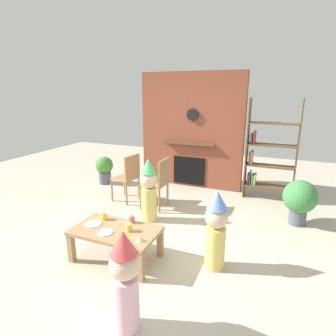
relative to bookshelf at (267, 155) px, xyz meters
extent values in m
plane|color=#BCB29E|center=(-1.33, -2.40, -0.86)|extent=(12.00, 12.00, 0.00)
cube|color=brown|center=(-1.56, 0.20, 0.34)|extent=(2.20, 0.18, 2.40)
cube|color=black|center=(-1.56, 0.10, -0.51)|extent=(0.70, 0.02, 0.60)
cube|color=brown|center=(-1.56, 0.06, 0.09)|extent=(1.10, 0.10, 0.04)
cylinder|color=black|center=(-1.51, 0.08, 0.69)|extent=(0.24, 0.04, 0.24)
cube|color=brown|center=(-0.37, 0.00, 0.09)|extent=(0.02, 0.28, 1.90)
cube|color=brown|center=(0.51, 0.00, 0.09)|extent=(0.02, 0.28, 1.90)
cube|color=brown|center=(0.07, 0.00, -0.61)|extent=(0.86, 0.28, 0.02)
cube|color=brown|center=(0.07, 0.00, -0.21)|extent=(0.86, 0.28, 0.02)
cube|color=brown|center=(0.07, 0.00, 0.19)|extent=(0.86, 0.28, 0.02)
cube|color=brown|center=(0.07, 0.00, 0.59)|extent=(0.86, 0.28, 0.02)
cube|color=#B23333|center=(-0.30, 0.00, -0.50)|extent=(0.03, 0.20, 0.20)
cube|color=#3359A5|center=(-0.27, 0.00, -0.47)|extent=(0.02, 0.20, 0.26)
cube|color=#3F8C4C|center=(-0.22, 0.00, -0.50)|extent=(0.04, 0.20, 0.19)
cube|color=gold|center=(-0.18, 0.00, -0.49)|extent=(0.03, 0.20, 0.21)
cube|color=#8C4C99|center=(-0.31, 0.00, -0.09)|extent=(0.02, 0.20, 0.22)
cube|color=#D87F3F|center=(-0.27, 0.00, -0.07)|extent=(0.04, 0.20, 0.25)
cube|color=#4C4C51|center=(-0.30, 0.00, 0.29)|extent=(0.04, 0.20, 0.19)
cube|color=#B23333|center=(-0.25, 0.00, 0.32)|extent=(0.04, 0.20, 0.23)
cube|color=#9E7A51|center=(-1.52, -2.85, -0.47)|extent=(1.04, 0.61, 0.04)
cube|color=#9E7A51|center=(-1.99, -3.11, -0.68)|extent=(0.07, 0.07, 0.36)
cube|color=#9E7A51|center=(-1.04, -3.11, -0.68)|extent=(0.07, 0.07, 0.36)
cube|color=#9E7A51|center=(-1.99, -2.59, -0.68)|extent=(0.07, 0.07, 0.36)
cube|color=#9E7A51|center=(-1.04, -2.59, -0.68)|extent=(0.07, 0.07, 0.36)
cylinder|color=#E5666B|center=(-1.42, -2.62, -0.41)|extent=(0.07, 0.07, 0.09)
cylinder|color=#F2CC4C|center=(-1.34, -2.83, -0.41)|extent=(0.08, 0.08, 0.10)
cylinder|color=#F2CC4C|center=(-1.80, -2.68, -0.41)|extent=(0.08, 0.08, 0.10)
cylinder|color=white|center=(-1.85, -2.84, -0.45)|extent=(0.21, 0.21, 0.01)
cylinder|color=white|center=(-1.58, -2.97, -0.45)|extent=(0.18, 0.18, 0.01)
cone|color=#EAC68C|center=(-1.11, -2.98, -0.42)|extent=(0.10, 0.10, 0.07)
cube|color=silver|center=(-1.55, -2.70, -0.45)|extent=(0.07, 0.15, 0.01)
cylinder|color=#EAB2C6|center=(-0.86, -3.71, -0.61)|extent=(0.23, 0.23, 0.51)
sphere|color=beige|center=(-0.86, -3.71, -0.22)|extent=(0.26, 0.26, 0.26)
cone|color=#EA4C4C|center=(-0.86, -3.71, -0.02)|extent=(0.24, 0.24, 0.21)
cylinder|color=#E0CC66|center=(-0.36, -2.55, -0.60)|extent=(0.23, 0.23, 0.51)
sphere|color=beige|center=(-0.36, -2.55, -0.21)|extent=(0.27, 0.27, 0.27)
cone|color=#668CE5|center=(-0.36, -2.55, 0.00)|extent=(0.24, 0.24, 0.21)
cylinder|color=#E0CC66|center=(-1.63, -1.72, -0.59)|extent=(0.24, 0.24, 0.55)
sphere|color=beige|center=(-1.63, -1.72, -0.17)|extent=(0.28, 0.28, 0.28)
cone|color=#4CB766|center=(-1.63, -1.72, 0.05)|extent=(0.25, 0.25, 0.23)
cube|color=#9E7A51|center=(-2.42, -1.13, -0.42)|extent=(0.47, 0.47, 0.02)
cube|color=#9E7A51|center=(-2.23, -1.17, -0.18)|extent=(0.10, 0.40, 0.45)
cylinder|color=#9E7A51|center=(-2.56, -0.92, -0.64)|extent=(0.04, 0.04, 0.43)
cylinder|color=#9E7A51|center=(-2.63, -1.28, -0.64)|extent=(0.04, 0.04, 0.43)
cylinder|color=#9E7A51|center=(-2.21, -0.99, -0.64)|extent=(0.04, 0.04, 0.43)
cylinder|color=#9E7A51|center=(-2.27, -1.34, -0.64)|extent=(0.04, 0.04, 0.43)
cube|color=#9E7A51|center=(-1.76, -1.23, -0.42)|extent=(0.40, 0.40, 0.02)
cube|color=#9E7A51|center=(-1.58, -1.24, -0.18)|extent=(0.03, 0.40, 0.45)
cylinder|color=#9E7A51|center=(-1.94, -1.05, -0.64)|extent=(0.04, 0.04, 0.43)
cylinder|color=#9E7A51|center=(-1.95, -1.41, -0.64)|extent=(0.04, 0.04, 0.43)
cylinder|color=#9E7A51|center=(-1.58, -1.06, -0.64)|extent=(0.04, 0.04, 0.43)
cylinder|color=#9E7A51|center=(-1.59, -1.42, -0.64)|extent=(0.04, 0.04, 0.43)
cylinder|color=#4C5660|center=(0.58, -0.96, -0.74)|extent=(0.25, 0.25, 0.24)
sphere|color=#3D8241|center=(0.58, -0.96, -0.40)|extent=(0.51, 0.51, 0.51)
cylinder|color=#4C5660|center=(-3.36, -0.44, -0.73)|extent=(0.26, 0.26, 0.26)
sphere|color=#438630|center=(-3.36, -0.44, -0.44)|extent=(0.38, 0.38, 0.38)
camera|label=1|loc=(0.23, -5.41, 1.16)|focal=29.72mm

